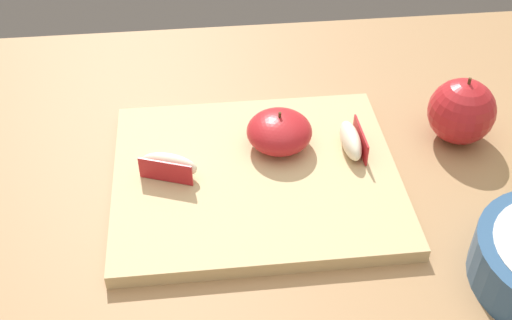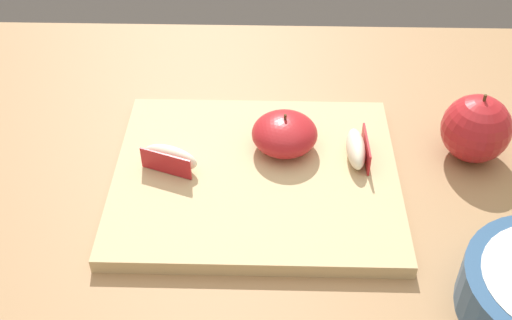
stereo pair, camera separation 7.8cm
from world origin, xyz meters
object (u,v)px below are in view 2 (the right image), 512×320
(cutting_board, at_px, (256,178))
(apple_wedge_back, at_px, (357,149))
(whole_apple_crimson, at_px, (476,129))
(apple_wedge_near_knife, at_px, (170,158))
(apple_half_skin_up, at_px, (285,134))

(cutting_board, height_order, apple_wedge_back, apple_wedge_back)
(cutting_board, distance_m, whole_apple_crimson, 0.29)
(cutting_board, distance_m, apple_wedge_back, 0.13)
(whole_apple_crimson, bearing_deg, apple_wedge_near_knife, -171.89)
(cutting_board, bearing_deg, apple_wedge_back, 13.22)
(apple_half_skin_up, height_order, whole_apple_crimson, whole_apple_crimson)
(apple_half_skin_up, xyz_separation_m, whole_apple_crimson, (0.25, 0.01, 0.00))
(apple_wedge_near_knife, bearing_deg, apple_half_skin_up, 16.54)
(cutting_board, relative_size, whole_apple_crimson, 3.64)
(apple_half_skin_up, distance_m, apple_wedge_near_knife, 0.15)
(apple_wedge_back, height_order, apple_wedge_near_knife, same)
(apple_wedge_near_knife, relative_size, whole_apple_crimson, 0.78)
(cutting_board, distance_m, apple_half_skin_up, 0.07)
(apple_wedge_back, relative_size, apple_wedge_near_knife, 0.96)
(cutting_board, distance_m, apple_wedge_near_knife, 0.11)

